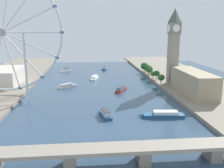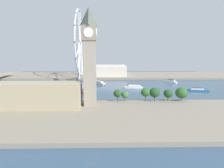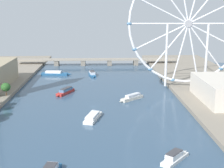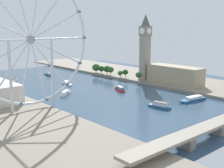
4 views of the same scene
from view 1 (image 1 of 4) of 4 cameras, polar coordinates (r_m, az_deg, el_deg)
ground_plane at (r=309.21m, az=-3.81°, el=0.09°), size 405.35×405.35×0.00m
riverbank_left at (r=333.59m, az=16.83°, el=0.75°), size 90.00×520.00×3.00m
clock_tower at (r=297.43m, az=13.77°, el=8.48°), size 13.20×13.20×84.93m
parliament_block at (r=263.45m, az=17.89°, el=0.42°), size 22.00×72.24×21.85m
tree_row_embankment at (r=353.39m, az=8.41°, el=3.34°), size 11.83×99.83×13.28m
ferris_wheel at (r=260.38m, az=-23.65°, el=10.53°), size 115.00×3.20×115.92m
river_bridge at (r=128.72m, az=-1.12°, el=-14.99°), size 217.35×12.29×9.10m
tour_boat_0 at (r=194.50m, az=-1.53°, el=-6.71°), size 9.46×25.12×5.54m
tour_boat_1 at (r=271.56m, az=2.11°, el=-1.18°), size 15.42×26.27×5.07m
tour_boat_2 at (r=416.09m, az=-1.66°, el=3.58°), size 10.93×28.49×4.47m
tour_boat_3 at (r=337.39m, az=-4.01°, el=1.45°), size 13.24×28.37×4.26m
tour_boat_4 at (r=401.82m, az=-10.48°, el=3.10°), size 18.17×19.57×5.48m
tour_boat_5 at (r=197.16m, az=11.59°, el=-6.81°), size 36.52×10.60×4.84m
tour_boat_6 at (r=291.76m, az=-10.06°, el=-0.43°), size 22.89×20.69×4.82m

